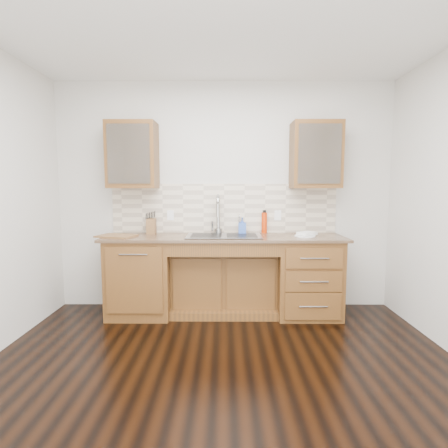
{
  "coord_description": "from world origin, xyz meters",
  "views": [
    {
      "loc": [
        0.01,
        -2.48,
        1.47
      ],
      "look_at": [
        0.0,
        1.4,
        1.05
      ],
      "focal_mm": 28.0,
      "sensor_mm": 36.0,
      "label": 1
    }
  ],
  "objects_px": {
    "water_bottle": "(264,223)",
    "cutting_board": "(117,236)",
    "plate": "(305,236)",
    "knife_block": "(151,226)",
    "soap_bottle": "(242,226)"
  },
  "relations": [
    {
      "from": "knife_block",
      "to": "soap_bottle",
      "type": "bearing_deg",
      "value": -4.47
    },
    {
      "from": "soap_bottle",
      "to": "knife_block",
      "type": "bearing_deg",
      "value": 179.7
    },
    {
      "from": "plate",
      "to": "cutting_board",
      "type": "xyz_separation_m",
      "value": [
        -2.11,
        -0.02,
        0.0
      ]
    },
    {
      "from": "water_bottle",
      "to": "cutting_board",
      "type": "relative_size",
      "value": 0.61
    },
    {
      "from": "soap_bottle",
      "to": "water_bottle",
      "type": "distance_m",
      "value": 0.28
    },
    {
      "from": "soap_bottle",
      "to": "water_bottle",
      "type": "height_order",
      "value": "water_bottle"
    },
    {
      "from": "soap_bottle",
      "to": "plate",
      "type": "relative_size",
      "value": 0.84
    },
    {
      "from": "plate",
      "to": "cutting_board",
      "type": "distance_m",
      "value": 2.11
    },
    {
      "from": "water_bottle",
      "to": "cutting_board",
      "type": "bearing_deg",
      "value": -169.23
    },
    {
      "from": "water_bottle",
      "to": "knife_block",
      "type": "xyz_separation_m",
      "value": [
        -1.35,
        -0.06,
        -0.03
      ]
    },
    {
      "from": "cutting_board",
      "to": "soap_bottle",
      "type": "bearing_deg",
      "value": 9.51
    },
    {
      "from": "water_bottle",
      "to": "cutting_board",
      "type": "distance_m",
      "value": 1.72
    },
    {
      "from": "soap_bottle",
      "to": "cutting_board",
      "type": "xyz_separation_m",
      "value": [
        -1.42,
        -0.24,
        -0.09
      ]
    },
    {
      "from": "plate",
      "to": "cutting_board",
      "type": "height_order",
      "value": "cutting_board"
    },
    {
      "from": "soap_bottle",
      "to": "cutting_board",
      "type": "bearing_deg",
      "value": -169.55
    }
  ]
}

